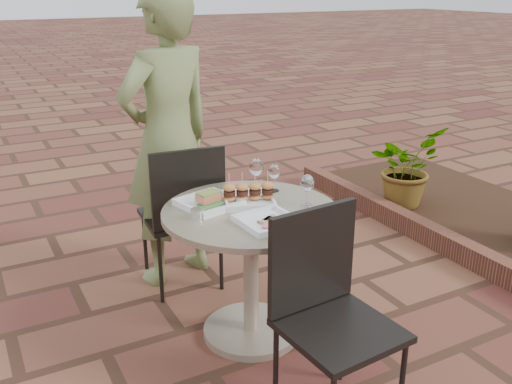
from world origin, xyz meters
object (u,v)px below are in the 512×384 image
diner (168,140)px  plate_sliders (249,195)px  plate_salmon (209,202)px  plate_tuna (268,221)px  cafe_table (251,254)px  chair_near (327,299)px  chair_far (184,207)px

diner → plate_sliders: size_ratio=5.59×
diner → plate_sliders: 0.77m
plate_salmon → plate_tuna: size_ratio=1.21×
plate_sliders → plate_tuna: 0.30m
cafe_table → diner: size_ratio=0.49×
chair_near → plate_salmon: size_ratio=2.82×
chair_far → plate_tuna: bearing=101.7°
cafe_table → plate_sliders: size_ratio=2.75×
chair_far → plate_sliders: bearing=111.0°
plate_salmon → plate_sliders: 0.21m
diner → plate_salmon: diner is taller
chair_far → plate_sliders: size_ratio=2.84×
cafe_table → plate_sliders: 0.30m
chair_near → plate_sliders: bearing=84.1°
cafe_table → diner: (-0.12, 0.83, 0.43)m
plate_salmon → plate_sliders: plate_sliders is taller
chair_near → plate_salmon: bearing=98.2°
plate_salmon → plate_sliders: size_ratio=1.01×
diner → plate_tuna: size_ratio=6.68×
chair_near → plate_sliders: chair_near is taller
chair_near → plate_sliders: size_ratio=2.84×
chair_far → plate_salmon: bearing=89.2°
chair_near → chair_far: bearing=91.8°
plate_tuna → plate_sliders: bearing=80.1°
plate_sliders → plate_tuna: (-0.05, -0.29, -0.02)m
chair_far → plate_tuna: size_ratio=3.40×
chair_near → diner: diner is taller
plate_tuna → chair_near: bearing=-86.0°
cafe_table → diner: 0.95m
diner → plate_tuna: diner is taller
cafe_table → plate_sliders: (0.04, 0.10, 0.29)m
plate_tuna → plate_salmon: bearing=113.2°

